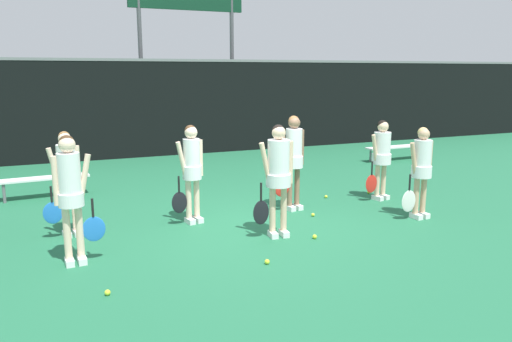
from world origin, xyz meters
name	(u,v)px	position (x,y,z in m)	size (l,w,h in m)	color
ground_plane	(257,225)	(0.00, 0.00, 0.00)	(140.00, 140.00, 0.00)	#216642
fence_windscreen	(157,108)	(0.00, 7.75, 1.50)	(60.00, 0.08, 2.97)	black
scoreboard	(187,7)	(1.52, 9.57, 4.72)	(3.94, 0.15, 5.98)	#515156
bench_courtside	(43,180)	(-3.34, 3.53, 0.37)	(1.85, 0.49, 0.43)	silver
bench_far	(395,148)	(6.27, 4.24, 0.37)	(1.94, 0.41, 0.42)	silver
player_0	(71,189)	(-2.98, -0.59, 1.06)	(0.64, 0.34, 1.78)	beige
player_1	(278,171)	(0.07, -0.64, 1.07)	(0.67, 0.39, 1.79)	beige
player_2	(421,166)	(2.86, -0.72, 0.96)	(0.65, 0.36, 1.64)	tan
player_3	(67,176)	(-2.97, 0.68, 0.98)	(0.61, 0.33, 1.69)	beige
player_4	(191,166)	(-0.97, 0.61, 1.01)	(0.60, 0.34, 1.71)	beige
player_5	(294,155)	(1.02, 0.66, 1.07)	(0.64, 0.35, 1.79)	#8C664C
player_6	(382,153)	(3.03, 0.65, 0.97)	(0.65, 0.39, 1.64)	beige
tennis_ball_0	(369,192)	(3.11, 1.12, 0.03)	(0.07, 0.07, 0.07)	#CCE033
tennis_ball_1	(98,222)	(-2.51, 1.16, 0.03)	(0.06, 0.06, 0.06)	#CCE033
tennis_ball_2	(267,262)	(-0.57, -1.66, 0.04)	(0.07, 0.07, 0.07)	#CCE033
tennis_ball_3	(108,293)	(-2.71, -1.80, 0.04)	(0.07, 0.07, 0.07)	#CCE033
tennis_ball_4	(315,237)	(0.56, -1.00, 0.04)	(0.07, 0.07, 0.07)	#CCE033
tennis_ball_5	(326,197)	(2.06, 1.16, 0.03)	(0.06, 0.06, 0.06)	#CCE033
tennis_ball_6	(313,215)	(1.15, 0.09, 0.03)	(0.06, 0.06, 0.06)	#CCE033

